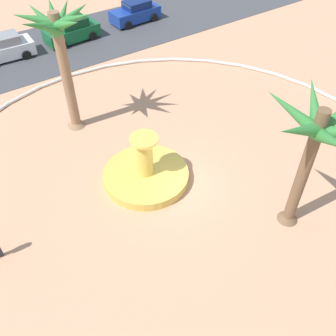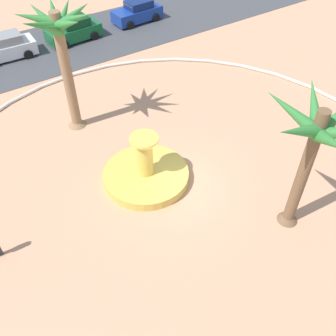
{
  "view_description": "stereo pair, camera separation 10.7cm",
  "coord_description": "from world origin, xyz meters",
  "px_view_note": "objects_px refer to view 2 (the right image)",
  "views": [
    {
      "loc": [
        -7.31,
        -9.99,
        13.12
      ],
      "look_at": [
        -0.31,
        0.35,
        1.0
      ],
      "focal_mm": 40.76,
      "sensor_mm": 36.0,
      "label": 1
    },
    {
      "loc": [
        -7.23,
        -10.05,
        13.12
      ],
      "look_at": [
        -0.31,
        0.35,
        1.0
      ],
      "focal_mm": 40.76,
      "sensor_mm": 36.0,
      "label": 2
    }
  ],
  "objects_px": {
    "parked_car_leftmost": "(6,48)",
    "fountain": "(146,174)",
    "palm_tree_near_fountain": "(60,42)",
    "palm_tree_by_curb": "(314,142)",
    "parked_car_third": "(137,12)",
    "parked_car_second": "(74,30)"
  },
  "relations": [
    {
      "from": "parked_car_second",
      "to": "fountain",
      "type": "bearing_deg",
      "value": -101.49
    },
    {
      "from": "fountain",
      "to": "parked_car_third",
      "type": "xyz_separation_m",
      "value": [
        8.79,
        15.78,
        0.43
      ]
    },
    {
      "from": "parked_car_leftmost",
      "to": "parked_car_third",
      "type": "bearing_deg",
      "value": 1.37
    },
    {
      "from": "parked_car_third",
      "to": "parked_car_leftmost",
      "type": "bearing_deg",
      "value": -178.63
    },
    {
      "from": "palm_tree_near_fountain",
      "to": "parked_car_leftmost",
      "type": "xyz_separation_m",
      "value": [
        -0.88,
        9.76,
        -4.13
      ]
    },
    {
      "from": "palm_tree_by_curb",
      "to": "parked_car_leftmost",
      "type": "relative_size",
      "value": 1.48
    },
    {
      "from": "parked_car_leftmost",
      "to": "parked_car_third",
      "type": "relative_size",
      "value": 0.99
    },
    {
      "from": "palm_tree_near_fountain",
      "to": "parked_car_leftmost",
      "type": "height_order",
      "value": "palm_tree_near_fountain"
    },
    {
      "from": "palm_tree_near_fountain",
      "to": "parked_car_third",
      "type": "distance_m",
      "value": 14.6
    },
    {
      "from": "parked_car_leftmost",
      "to": "parked_car_third",
      "type": "distance_m",
      "value": 10.68
    },
    {
      "from": "palm_tree_by_curb",
      "to": "parked_car_leftmost",
      "type": "xyz_separation_m",
      "value": [
        -5.7,
        21.03,
        -3.64
      ]
    },
    {
      "from": "parked_car_second",
      "to": "parked_car_leftmost",
      "type": "bearing_deg",
      "value": 179.69
    },
    {
      "from": "fountain",
      "to": "palm_tree_near_fountain",
      "type": "bearing_deg",
      "value": 99.88
    },
    {
      "from": "palm_tree_near_fountain",
      "to": "palm_tree_by_curb",
      "type": "relative_size",
      "value": 1.1
    },
    {
      "from": "parked_car_leftmost",
      "to": "fountain",
      "type": "bearing_deg",
      "value": -83.07
    },
    {
      "from": "parked_car_third",
      "to": "fountain",
      "type": "bearing_deg",
      "value": -119.12
    },
    {
      "from": "parked_car_third",
      "to": "palm_tree_by_curb",
      "type": "bearing_deg",
      "value": -103.15
    },
    {
      "from": "parked_car_second",
      "to": "parked_car_third",
      "type": "relative_size",
      "value": 1.01
    },
    {
      "from": "palm_tree_by_curb",
      "to": "parked_car_leftmost",
      "type": "height_order",
      "value": "palm_tree_by_curb"
    },
    {
      "from": "palm_tree_near_fountain",
      "to": "parked_car_second",
      "type": "distance_m",
      "value": 11.36
    },
    {
      "from": "palm_tree_by_curb",
      "to": "parked_car_third",
      "type": "xyz_separation_m",
      "value": [
        4.97,
        21.28,
        -3.64
      ]
    },
    {
      "from": "palm_tree_near_fountain",
      "to": "parked_car_third",
      "type": "height_order",
      "value": "palm_tree_near_fountain"
    }
  ]
}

